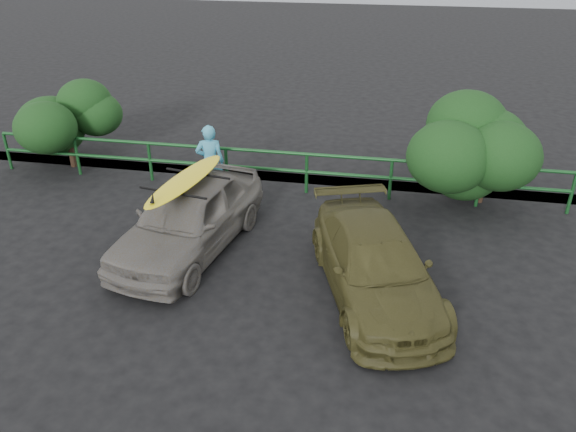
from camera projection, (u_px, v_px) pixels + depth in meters
name	position (u px, v px, depth m)	size (l,w,h in m)	color
ground	(203.00, 312.00, 9.56)	(80.00, 80.00, 0.00)	black
guardrail	(266.00, 170.00, 13.66)	(14.00, 0.08, 1.04)	#14481D
shrub_left	(89.00, 134.00, 14.58)	(3.20, 2.40, 1.95)	#183D16
shrub_right	(481.00, 153.00, 12.99)	(3.20, 2.40, 2.28)	#183D16
sedan	(189.00, 217.00, 11.07)	(1.70, 4.22, 1.44)	#67625C
olive_vehicle	(375.00, 264.00, 9.76)	(1.70, 4.18, 1.21)	#423F1D
man	(210.00, 162.00, 13.11)	(0.66, 0.43, 1.80)	#41A4C5
roof_rack	(186.00, 183.00, 10.72)	(1.41, 0.99, 0.05)	black
surfboard	(185.00, 180.00, 10.69)	(0.56, 2.70, 0.08)	yellow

